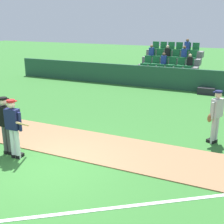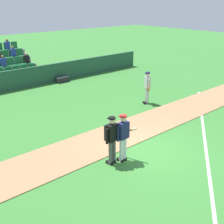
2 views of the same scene
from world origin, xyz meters
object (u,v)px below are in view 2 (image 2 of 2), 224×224
at_px(batter_navy_jersey, 123,136).
at_px(umpire_home_plate, 112,138).
at_px(runner_grey_jersey, 147,87).
at_px(equipment_bag, 62,80).

height_order(batter_navy_jersey, umpire_home_plate, same).
bearing_deg(umpire_home_plate, runner_grey_jersey, 31.94).
relative_size(umpire_home_plate, equipment_bag, 1.96).
bearing_deg(runner_grey_jersey, batter_navy_jersey, -145.04).
bearing_deg(batter_navy_jersey, equipment_bag, 69.07).
xyz_separation_m(umpire_home_plate, runner_grey_jersey, (5.52, 3.44, -0.04)).
distance_m(batter_navy_jersey, runner_grey_jersey, 6.23).
distance_m(umpire_home_plate, equipment_bag, 11.15).
distance_m(batter_navy_jersey, umpire_home_plate, 0.43).
bearing_deg(runner_grey_jersey, equipment_bag, 99.63).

